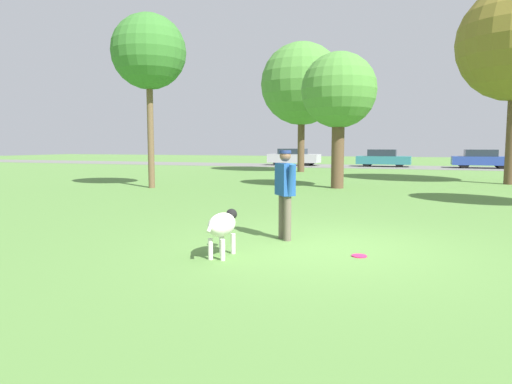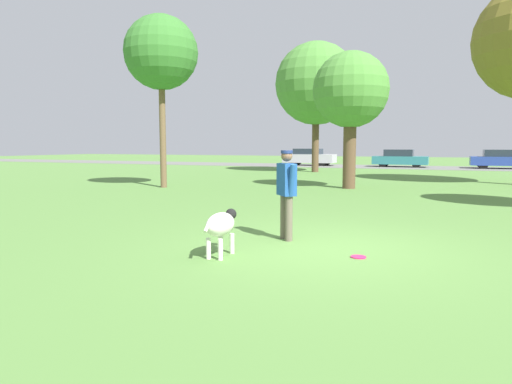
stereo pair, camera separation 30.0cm
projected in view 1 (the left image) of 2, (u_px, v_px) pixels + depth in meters
ground_plane at (324, 247)px, 7.36m from camera, size 120.00×120.00×0.00m
far_road_strip at (403, 167)px, 33.99m from camera, size 120.00×6.00×0.01m
person at (285, 188)px, 7.90m from camera, size 0.50×0.56×1.56m
dog at (223, 225)px, 6.75m from camera, size 0.38×1.03×0.66m
frisbee at (359, 256)px, 6.77m from camera, size 0.23×0.23×0.02m
tree_mid_center at (339, 92)px, 17.16m from camera, size 2.84×2.84×5.13m
tree_far_left at (302, 84)px, 27.68m from camera, size 4.97×4.97×7.84m
tree_near_left at (149, 52)px, 17.15m from camera, size 2.81×2.81×6.56m
parked_car_silver at (294, 157)px, 37.11m from camera, size 4.11×1.77×1.36m
parked_car_teal at (383, 158)px, 34.78m from camera, size 3.99×1.76×1.32m
parked_car_blue at (482, 159)px, 32.46m from camera, size 4.04×1.82×1.33m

